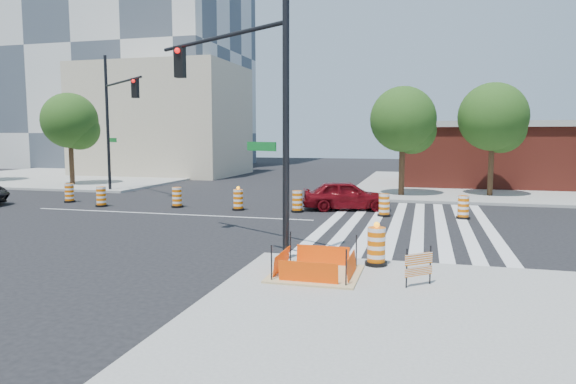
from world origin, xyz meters
name	(u,v)px	position (x,y,z in m)	size (l,w,h in m)	color
ground	(167,214)	(0.00, 0.00, 0.00)	(120.00, 120.00, 0.00)	black
sidewalk_ne	(517,186)	(18.00, 18.00, 0.07)	(22.00, 22.00, 0.15)	gray
sidewalk_nw	(83,176)	(-18.00, 18.00, 0.07)	(22.00, 22.00, 0.15)	gray
crosswalk_east	(407,224)	(10.95, 0.00, 0.01)	(6.75, 13.50, 0.01)	silver
lane_centerline	(167,214)	(0.00, 0.00, 0.01)	(14.00, 0.12, 0.01)	silver
excavation_pit	(316,272)	(9.00, -9.00, 0.22)	(2.20, 2.20, 0.90)	tan
brick_storefront	(519,154)	(18.00, 18.00, 2.32)	(16.50, 8.50, 4.60)	maroon
beige_midrise	(164,121)	(-12.00, 22.00, 5.00)	(14.00, 10.00, 10.00)	#B8AA8C
red_coupe	(346,195)	(7.88, 3.49, 0.73)	(1.72, 4.28, 1.46)	#60080E
signal_pole_se	(245,84)	(6.31, -6.62, 5.19)	(5.55, 3.48, 8.49)	black
signal_pole_nw	(116,109)	(-6.86, 6.58, 5.24)	(5.08, 4.24, 8.56)	black
pit_drum	(376,247)	(10.38, -7.65, 0.64)	(0.61, 0.61, 1.19)	black
barricade	(419,265)	(11.52, -9.34, 0.66)	(0.61, 0.54, 0.92)	#E46204
tree_north_b	(71,124)	(-12.92, 10.18, 4.47)	(3.93, 3.92, 6.67)	#382314
tree_north_c	(404,123)	(10.32, 9.53, 4.37)	(3.85, 3.83, 6.51)	#382314
tree_north_d	(494,121)	(15.35, 10.54, 4.49)	(3.93, 3.93, 6.69)	#382314
median_drum_1	(69,194)	(-7.20, 2.43, 0.48)	(0.60, 0.60, 1.02)	black
median_drum_2	(101,197)	(-4.48, 1.40, 0.48)	(0.60, 0.60, 1.02)	black
median_drum_3	(177,198)	(-0.57, 2.15, 0.48)	(0.60, 0.60, 1.02)	black
median_drum_4	(238,200)	(2.79, 2.01, 0.49)	(0.60, 0.60, 1.18)	black
median_drum_5	(297,202)	(5.74, 2.15, 0.48)	(0.60, 0.60, 1.02)	black
median_drum_6	(384,206)	(9.86, 1.92, 0.48)	(0.60, 0.60, 1.02)	black
median_drum_7	(463,208)	(13.27, 2.09, 0.48)	(0.60, 0.60, 1.02)	black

